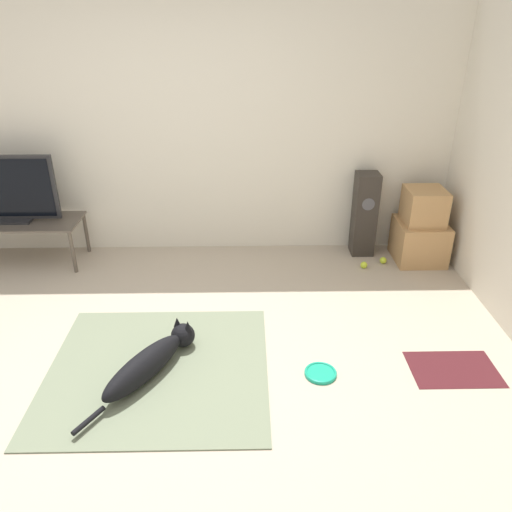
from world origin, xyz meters
TOP-DOWN VIEW (x-y plane):
  - ground_plane at (0.00, 0.00)m, footprint 12.00×12.00m
  - wall_back at (0.00, 2.10)m, footprint 8.00×0.06m
  - area_rug at (-0.06, 0.08)m, footprint 1.52×1.44m
  - dog at (-0.09, 0.04)m, footprint 0.64×0.99m
  - frisbee at (1.07, 0.01)m, footprint 0.22×0.22m
  - cardboard_box_lower at (2.27, 1.73)m, footprint 0.47×0.48m
  - cardboard_box_upper at (2.26, 1.73)m, footprint 0.36×0.37m
  - floor_speaker at (1.74, 1.90)m, footprint 0.22×0.23m
  - tv_stand at (-1.62, 1.75)m, footprint 1.18×0.50m
  - tv at (-1.62, 1.76)m, footprint 0.86×0.20m
  - tennis_ball_by_boxes at (1.91, 1.65)m, footprint 0.07×0.07m
  - tennis_ball_near_speaker at (1.70, 1.55)m, footprint 0.07×0.07m
  - door_mat at (2.00, 0.04)m, footprint 0.61×0.40m

SIDE VIEW (x-z plane):
  - ground_plane at x=0.00m, z-range 0.00..0.00m
  - door_mat at x=2.00m, z-range 0.00..0.01m
  - area_rug at x=-0.06m, z-range 0.00..0.01m
  - frisbee at x=1.07m, z-range 0.00..0.03m
  - tennis_ball_by_boxes at x=1.91m, z-range 0.00..0.07m
  - tennis_ball_near_speaker at x=1.70m, z-range 0.00..0.07m
  - dog at x=-0.09m, z-range 0.00..0.23m
  - cardboard_box_lower at x=2.27m, z-range 0.00..0.40m
  - tv_stand at x=-1.62m, z-range 0.17..0.61m
  - floor_speaker at x=1.74m, z-range 0.00..0.84m
  - cardboard_box_upper at x=2.26m, z-range 0.40..0.73m
  - tv at x=-1.62m, z-range 0.43..1.07m
  - wall_back at x=0.00m, z-range 0.00..2.55m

